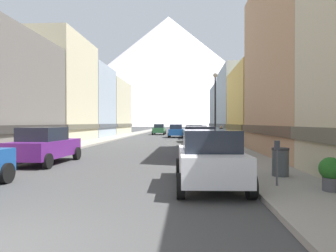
{
  "coord_description": "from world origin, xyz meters",
  "views": [
    {
      "loc": [
        3.12,
        -4.25,
        2.0
      ],
      "look_at": [
        0.1,
        43.1,
        1.49
      ],
      "focal_mm": 32.44,
      "sensor_mm": 36.0,
      "label": 1
    }
  ],
  "objects_px": {
    "car_left_1": "(45,145)",
    "trash_bin_right": "(280,162)",
    "car_right_0": "(209,158)",
    "car_driving_0": "(159,129)",
    "car_right_3": "(194,133)",
    "car_driving_1": "(176,131)",
    "parking_meter_near": "(277,156)",
    "pedestrian_0": "(221,135)",
    "car_right_1": "(199,142)",
    "potted_plant_1": "(331,172)",
    "streetlamp_right": "(215,98)",
    "car_right_2": "(196,136)"
  },
  "relations": [
    {
      "from": "car_left_1",
      "to": "trash_bin_right",
      "type": "xyz_separation_m",
      "value": [
        10.15,
        -3.59,
        -0.26
      ]
    },
    {
      "from": "car_right_0",
      "to": "car_driving_0",
      "type": "height_order",
      "value": "same"
    },
    {
      "from": "car_right_3",
      "to": "car_driving_1",
      "type": "height_order",
      "value": "same"
    },
    {
      "from": "parking_meter_near",
      "to": "car_left_1",
      "type": "bearing_deg",
      "value": 151.2
    },
    {
      "from": "car_driving_1",
      "to": "trash_bin_right",
      "type": "bearing_deg",
      "value": -81.12
    },
    {
      "from": "car_left_1",
      "to": "trash_bin_right",
      "type": "distance_m",
      "value": 10.77
    },
    {
      "from": "car_left_1",
      "to": "pedestrian_0",
      "type": "relative_size",
      "value": 2.83
    },
    {
      "from": "car_left_1",
      "to": "parking_meter_near",
      "type": "distance_m",
      "value": 10.9
    },
    {
      "from": "car_right_1",
      "to": "car_driving_0",
      "type": "bearing_deg",
      "value": 99.26
    },
    {
      "from": "potted_plant_1",
      "to": "car_right_3",
      "type": "bearing_deg",
      "value": 97.85
    },
    {
      "from": "car_right_0",
      "to": "car_driving_1",
      "type": "relative_size",
      "value": 1.02
    },
    {
      "from": "car_right_3",
      "to": "potted_plant_1",
      "type": "height_order",
      "value": "car_right_3"
    },
    {
      "from": "car_right_1",
      "to": "streetlamp_right",
      "type": "xyz_separation_m",
      "value": [
        1.55,
        7.0,
        3.09
      ]
    },
    {
      "from": "car_left_1",
      "to": "car_driving_0",
      "type": "distance_m",
      "value": 36.46
    },
    {
      "from": "car_driving_1",
      "to": "car_right_0",
      "type": "bearing_deg",
      "value": -86.01
    },
    {
      "from": "car_driving_1",
      "to": "trash_bin_right",
      "type": "xyz_separation_m",
      "value": [
        4.75,
        -30.41,
        -0.26
      ]
    },
    {
      "from": "car_driving_0",
      "to": "parking_meter_near",
      "type": "relative_size",
      "value": 3.31
    },
    {
      "from": "car_driving_1",
      "to": "car_left_1",
      "type": "bearing_deg",
      "value": -101.39
    },
    {
      "from": "car_right_3",
      "to": "trash_bin_right",
      "type": "height_order",
      "value": "car_right_3"
    },
    {
      "from": "car_right_1",
      "to": "parking_meter_near",
      "type": "xyz_separation_m",
      "value": [
        1.95,
        -8.5,
        0.11
      ]
    },
    {
      "from": "car_right_1",
      "to": "parking_meter_near",
      "type": "height_order",
      "value": "car_right_1"
    },
    {
      "from": "car_right_0",
      "to": "car_driving_1",
      "type": "distance_m",
      "value": 31.66
    },
    {
      "from": "trash_bin_right",
      "to": "pedestrian_0",
      "type": "height_order",
      "value": "pedestrian_0"
    },
    {
      "from": "car_right_1",
      "to": "car_driving_1",
      "type": "xyz_separation_m",
      "value": [
        -2.2,
        23.57,
        0.0
      ]
    },
    {
      "from": "car_left_1",
      "to": "car_right_3",
      "type": "bearing_deg",
      "value": 66.26
    },
    {
      "from": "car_driving_0",
      "to": "streetlamp_right",
      "type": "bearing_deg",
      "value": -75.11
    },
    {
      "from": "potted_plant_1",
      "to": "car_left_1",
      "type": "bearing_deg",
      "value": 151.44
    },
    {
      "from": "car_driving_0",
      "to": "trash_bin_right",
      "type": "height_order",
      "value": "car_driving_0"
    },
    {
      "from": "car_left_1",
      "to": "car_right_1",
      "type": "bearing_deg",
      "value": 23.12
    },
    {
      "from": "pedestrian_0",
      "to": "trash_bin_right",
      "type": "bearing_deg",
      "value": -89.67
    },
    {
      "from": "car_driving_1",
      "to": "car_right_3",
      "type": "bearing_deg",
      "value": -76.98
    },
    {
      "from": "parking_meter_near",
      "to": "pedestrian_0",
      "type": "height_order",
      "value": "pedestrian_0"
    },
    {
      "from": "car_right_0",
      "to": "car_right_2",
      "type": "distance_m",
      "value": 15.04
    },
    {
      "from": "car_left_1",
      "to": "car_driving_0",
      "type": "bearing_deg",
      "value": 86.54
    },
    {
      "from": "parking_meter_near",
      "to": "car_right_1",
      "type": "bearing_deg",
      "value": 102.92
    },
    {
      "from": "car_driving_1",
      "to": "car_driving_0",
      "type": "bearing_deg",
      "value": 108.49
    },
    {
      "from": "parking_meter_near",
      "to": "pedestrian_0",
      "type": "bearing_deg",
      "value": 88.51
    },
    {
      "from": "car_driving_0",
      "to": "trash_bin_right",
      "type": "bearing_deg",
      "value": -78.75
    },
    {
      "from": "car_right_2",
      "to": "car_driving_0",
      "type": "height_order",
      "value": "same"
    },
    {
      "from": "car_right_2",
      "to": "potted_plant_1",
      "type": "bearing_deg",
      "value": -78.8
    },
    {
      "from": "car_right_3",
      "to": "parking_meter_near",
      "type": "relative_size",
      "value": 3.37
    },
    {
      "from": "car_right_1",
      "to": "car_right_3",
      "type": "distance_m",
      "value": 14.05
    },
    {
      "from": "car_right_1",
      "to": "trash_bin_right",
      "type": "height_order",
      "value": "car_right_1"
    },
    {
      "from": "car_right_1",
      "to": "car_driving_0",
      "type": "xyz_separation_m",
      "value": [
        -5.4,
        33.14,
        0.0
      ]
    },
    {
      "from": "car_driving_0",
      "to": "trash_bin_right",
      "type": "distance_m",
      "value": 40.76
    },
    {
      "from": "streetlamp_right",
      "to": "car_right_1",
      "type": "bearing_deg",
      "value": -102.47
    },
    {
      "from": "car_right_0",
      "to": "parking_meter_near",
      "type": "bearing_deg",
      "value": -13.96
    },
    {
      "from": "car_right_0",
      "to": "pedestrian_0",
      "type": "distance_m",
      "value": 18.84
    },
    {
      "from": "car_right_0",
      "to": "car_right_1",
      "type": "height_order",
      "value": "same"
    },
    {
      "from": "potted_plant_1",
      "to": "streetlamp_right",
      "type": "bearing_deg",
      "value": 95.84
    }
  ]
}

